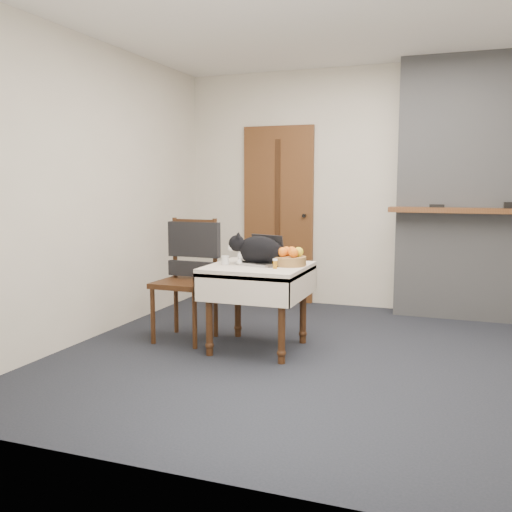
# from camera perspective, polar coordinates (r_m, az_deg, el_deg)

# --- Properties ---
(ground) EXTENTS (4.50, 4.50, 0.00)m
(ground) POSITION_cam_1_polar(r_m,az_deg,el_deg) (4.53, 9.00, -10.28)
(ground) COLOR black
(ground) RESTS_ON ground
(room_shell) EXTENTS (4.52, 4.01, 2.61)m
(room_shell) POSITION_cam_1_polar(r_m,az_deg,el_deg) (4.79, 10.54, 11.99)
(room_shell) COLOR beige
(room_shell) RESTS_ON ground
(door) EXTENTS (0.82, 0.10, 2.00)m
(door) POSITION_cam_1_polar(r_m,az_deg,el_deg) (6.55, 2.24, 4.14)
(door) COLOR brown
(door) RESTS_ON ground
(chimney) EXTENTS (1.62, 0.48, 2.60)m
(chimney) POSITION_cam_1_polar(r_m,az_deg,el_deg) (6.09, 21.12, 6.22)
(chimney) COLOR gray
(chimney) RESTS_ON ground
(side_table) EXTENTS (0.78, 0.78, 0.70)m
(side_table) POSITION_cam_1_polar(r_m,az_deg,el_deg) (4.64, 0.20, -2.30)
(side_table) COLOR #3A210F
(side_table) RESTS_ON ground
(laptop) EXTENTS (0.39, 0.37, 0.24)m
(laptop) POSITION_cam_1_polar(r_m,az_deg,el_deg) (4.68, 0.63, -0.09)
(laptop) COLOR #B7B7BC
(laptop) RESTS_ON side_table
(cat) EXTENTS (0.56, 0.30, 0.27)m
(cat) POSITION_cam_1_polar(r_m,az_deg,el_deg) (4.65, 0.42, 0.54)
(cat) COLOR black
(cat) RESTS_ON side_table
(cream_jar) EXTENTS (0.07, 0.07, 0.07)m
(cream_jar) POSITION_cam_1_polar(r_m,az_deg,el_deg) (4.66, -3.11, -0.42)
(cream_jar) COLOR silver
(cream_jar) RESTS_ON side_table
(pill_bottle) EXTENTS (0.04, 0.04, 0.08)m
(pill_bottle) POSITION_cam_1_polar(r_m,az_deg,el_deg) (4.44, 1.92, -0.76)
(pill_bottle) COLOR #AC6D15
(pill_bottle) RESTS_ON side_table
(fruit_basket) EXTENTS (0.26, 0.26, 0.15)m
(fruit_basket) POSITION_cam_1_polar(r_m,az_deg,el_deg) (4.60, 3.42, -0.21)
(fruit_basket) COLOR #9C6A3F
(fruit_basket) RESTS_ON side_table
(desk_clutter) EXTENTS (0.12, 0.07, 0.01)m
(desk_clutter) POSITION_cam_1_polar(r_m,az_deg,el_deg) (4.57, 2.72, -0.97)
(desk_clutter) COLOR black
(desk_clutter) RESTS_ON side_table
(chair) EXTENTS (0.49, 0.48, 1.05)m
(chair) POSITION_cam_1_polar(r_m,az_deg,el_deg) (5.03, -6.62, -0.62)
(chair) COLOR #3A210F
(chair) RESTS_ON ground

